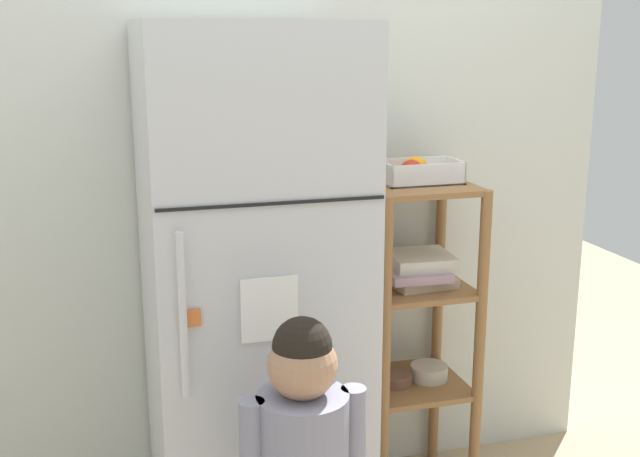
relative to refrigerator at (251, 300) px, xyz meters
name	(u,v)px	position (x,y,z in m)	size (l,w,h in m)	color
kitchen_wall_back	(268,191)	(0.13, 0.34, 0.25)	(2.39, 0.03, 2.07)	silver
refrigerator	(251,300)	(0.00, 0.00, 0.00)	(0.58, 0.66, 1.57)	silver
pantry_shelf_unit	(415,309)	(0.57, 0.13, -0.13)	(0.36, 0.36, 1.08)	olive
fruit_bin	(416,172)	(0.57, 0.15, 0.32)	(0.25, 0.15, 0.08)	white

